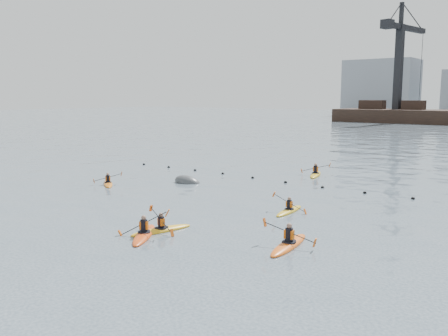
# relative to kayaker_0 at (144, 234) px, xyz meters

# --- Properties ---
(float_line) EXTENTS (33.24, 0.73, 0.24)m
(float_line) POSITION_rel_kayaker_0_xyz_m (-0.13, 15.57, -0.07)
(float_line) COLOR black
(float_line) RESTS_ON ground
(kayaker_0) EXTENTS (2.47, 3.19, 1.38)m
(kayaker_0) POSITION_rel_kayaker_0_xyz_m (0.00, 0.00, 0.00)
(kayaker_0) COLOR #DD4A14
(kayaker_0) RESTS_ON ground
(kayaker_1) EXTENTS (2.12, 3.19, 1.20)m
(kayaker_1) POSITION_rel_kayaker_0_xyz_m (0.09, 1.00, -0.01)
(kayaker_1) COLOR gold
(kayaker_1) RESTS_ON ground
(kayaker_2) EXTENTS (2.78, 2.28, 1.01)m
(kayaker_2) POSITION_rel_kayaker_0_xyz_m (-11.37, 7.16, -0.01)
(kayaker_2) COLOR orange
(kayaker_2) RESTS_ON ground
(kayaker_3) EXTENTS (2.04, 2.97, 1.13)m
(kayaker_3) POSITION_rel_kayaker_0_xyz_m (2.94, 7.94, -0.01)
(kayaker_3) COLOR gold
(kayaker_3) RESTS_ON ground
(kayaker_4) EXTENTS (2.39, 3.59, 1.20)m
(kayaker_4) POSITION_rel_kayaker_0_xyz_m (5.93, 2.68, 0.00)
(kayaker_4) COLOR orange
(kayaker_4) RESTS_ON ground
(kayaker_5) EXTENTS (2.28, 3.50, 1.20)m
(kayaker_5) POSITION_rel_kayaker_0_xyz_m (-1.42, 19.81, 0.00)
(kayaker_5) COLOR gold
(kayaker_5) RESTS_ON ground
(mooring_buoy) EXTENTS (2.44, 1.76, 1.42)m
(mooring_buoy) POSITION_rel_kayaker_0_xyz_m (-7.34, 11.16, -0.10)
(mooring_buoy) COLOR #424548
(mooring_buoy) RESTS_ON ground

